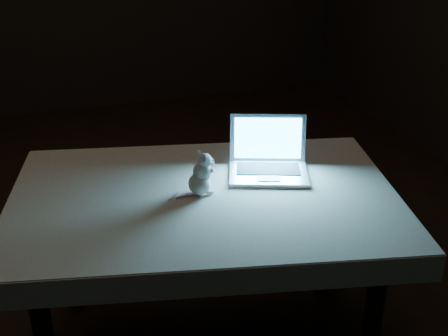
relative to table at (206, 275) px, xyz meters
name	(u,v)px	position (x,y,z in m)	size (l,w,h in m)	color
floor	(112,294)	(-0.30, 0.44, -0.33)	(5.00, 5.00, 0.00)	black
table	(206,275)	(0.00, 0.00, 0.00)	(1.23, 0.79, 0.66)	black
tablecloth	(217,198)	(0.06, 0.04, 0.29)	(1.32, 0.88, 0.09)	beige
laptop	(269,151)	(0.26, 0.07, 0.43)	(0.28, 0.25, 0.19)	silver
plush_mouse	(199,173)	(-0.01, 0.01, 0.41)	(0.11, 0.11, 0.15)	silver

